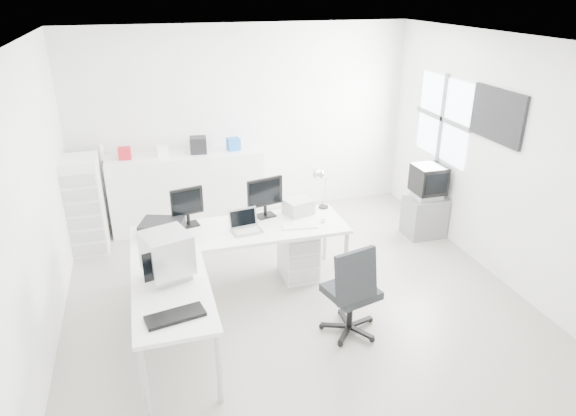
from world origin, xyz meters
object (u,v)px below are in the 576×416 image
object	(u,v)px
lcd_monitor_large	(265,198)
office_chair	(351,287)
main_desk	(242,258)
crt_tv	(428,182)
tv_cabinet	(424,216)
crt_monitor	(167,254)
side_desk	(175,326)
sideboard	(188,190)
filing_cabinet	(85,205)
laptop	(246,222)
inkjet_printer	(162,228)
drawer_pedestal	(298,253)
lcd_monitor_small	(187,207)
laser_printer	(298,207)

from	to	relation	value
lcd_monitor_large	office_chair	distance (m)	1.56
main_desk	crt_tv	distance (m)	2.84
tv_cabinet	crt_tv	size ratio (longest dim) A/B	1.14
main_desk	crt_monitor	bearing A→B (deg)	-135.00
side_desk	tv_cabinet	distance (m)	3.98
sideboard	filing_cabinet	size ratio (longest dim) A/B	1.70
office_chair	crt_tv	bearing A→B (deg)	29.16
side_desk	laptop	bearing A→B (deg)	48.01
crt_monitor	office_chair	distance (m)	1.82
tv_cabinet	main_desk	bearing A→B (deg)	-167.21
crt_monitor	laptop	bearing A→B (deg)	22.31
inkjet_printer	filing_cabinet	size ratio (longest dim) A/B	0.35
filing_cabinet	drawer_pedestal	bearing A→B (deg)	-30.26
lcd_monitor_large	office_chair	xyz separation A→B (m)	(0.53, -1.40, -0.46)
lcd_monitor_small	crt_monitor	distance (m)	1.14
lcd_monitor_large	laser_printer	xyz separation A→B (m)	(0.40, -0.03, -0.14)
laser_printer	office_chair	distance (m)	1.41
office_chair	filing_cabinet	size ratio (longest dim) A/B	0.82
laptop	crt_monitor	distance (m)	1.18
side_desk	lcd_monitor_large	world-z (taller)	lcd_monitor_large
lcd_monitor_large	sideboard	distance (m)	1.87
lcd_monitor_large	laptop	world-z (taller)	lcd_monitor_large
inkjet_printer	lcd_monitor_small	xyz separation A→B (m)	(0.30, 0.15, 0.15)
lcd_monitor_large	office_chair	size ratio (longest dim) A/B	0.45
sideboard	office_chair	bearing A→B (deg)	-67.16
laptop	crt_tv	distance (m)	2.78
crt_tv	main_desk	bearing A→B (deg)	-167.21
side_desk	crt_monitor	xyz separation A→B (m)	(0.00, 0.25, 0.63)
crt_monitor	office_chair	size ratio (longest dim) A/B	0.48
inkjet_printer	main_desk	bearing A→B (deg)	12.48
laser_printer	filing_cabinet	distance (m)	2.82
tv_cabinet	drawer_pedestal	bearing A→B (deg)	-164.34
crt_tv	filing_cabinet	world-z (taller)	filing_cabinet
drawer_pedestal	main_desk	bearing A→B (deg)	-175.91
laser_printer	inkjet_printer	bearing A→B (deg)	167.52
laptop	sideboard	size ratio (longest dim) A/B	0.17
sideboard	filing_cabinet	bearing A→B (deg)	-162.99
drawer_pedestal	lcd_monitor_large	world-z (taller)	lcd_monitor_large
crt_tv	sideboard	size ratio (longest dim) A/B	0.23
main_desk	laptop	xyz separation A→B (m)	(0.05, -0.10, 0.50)
inkjet_printer	laptop	distance (m)	0.92
laser_printer	crt_monitor	world-z (taller)	crt_monitor
side_desk	laptop	size ratio (longest dim) A/B	3.73
side_desk	filing_cabinet	xyz separation A→B (m)	(-0.91, 2.59, 0.26)
drawer_pedestal	lcd_monitor_small	size ratio (longest dim) A/B	1.29
lcd_monitor_large	crt_tv	xyz separation A→B (m)	(2.39, 0.37, -0.19)
lcd_monitor_small	laser_printer	distance (m)	1.31
crt_monitor	lcd_monitor_large	bearing A→B (deg)	25.01
lcd_monitor_large	laser_printer	world-z (taller)	lcd_monitor_large
laser_printer	tv_cabinet	world-z (taller)	laser_printer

